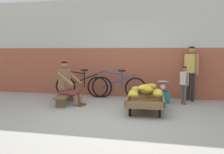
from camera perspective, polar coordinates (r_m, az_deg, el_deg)
name	(u,v)px	position (r m, az deg, el deg)	size (l,w,h in m)	color
ground_plane	(109,121)	(4.88, -0.61, -10.50)	(80.00, 80.00, 0.00)	#A39E93
back_wall	(129,48)	(7.39, 4.20, 6.96)	(16.00, 0.30, 2.99)	#A35138
banana_cart	(146,101)	(5.68, 8.07, -5.66)	(0.90, 1.47, 0.36)	brown
banana_pile	(145,90)	(5.81, 8.03, -3.12)	(0.86, 1.06, 0.26)	gold
low_bench	(65,97)	(6.44, -11.19, -4.65)	(0.43, 1.13, 0.27)	brown
vendor_seated	(68,83)	(6.34, -10.60, -1.45)	(0.72, 0.55, 1.14)	brown
plastic_crate	(163,97)	(6.66, 12.06, -4.74)	(0.36, 0.28, 0.30)	#19847F
weighing_scale	(163,86)	(6.61, 12.12, -2.16)	(0.30, 0.30, 0.29)	#28282D
bicycle_near_left	(81,86)	(7.31, -7.39, -2.06)	(1.66, 0.48, 0.86)	black
bicycle_far_left	(118,87)	(7.06, 1.53, -2.31)	(1.66, 0.48, 0.86)	black
customer_adult	(191,67)	(6.99, 18.47, 2.22)	(0.36, 0.38, 1.53)	#232328
customer_child	(184,81)	(6.51, 16.95, -0.93)	(0.22, 0.28, 1.00)	brown
shopping_bag	(158,101)	(6.33, 10.90, -5.58)	(0.18, 0.12, 0.24)	#3370B7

